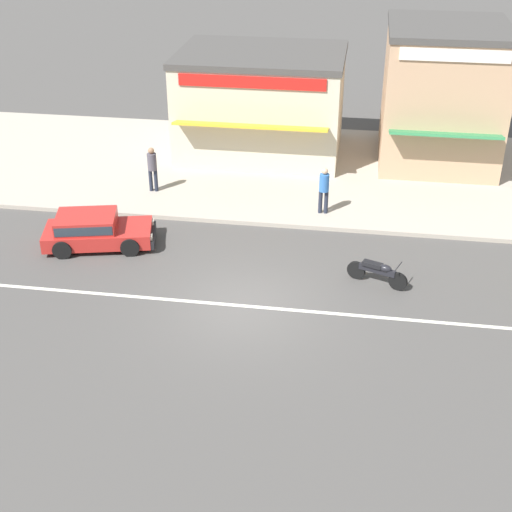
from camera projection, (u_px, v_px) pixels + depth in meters
name	position (u px, v px, depth m)	size (l,w,h in m)	color
ground_plane	(243.00, 306.00, 20.08)	(160.00, 160.00, 0.00)	#4C4947
lane_centre_stripe	(243.00, 306.00, 20.08)	(50.40, 0.14, 0.01)	silver
kerb_strip	(284.00, 169.00, 28.63)	(68.00, 10.00, 0.15)	#ADA393
hatchback_red_1	(94.00, 229.00, 22.91)	(3.78, 2.31, 1.10)	red
motorcycle_1	(378.00, 272.00, 20.91)	(1.78, 0.87, 0.80)	black
pedestrian_near_clock	(324.00, 187.00, 24.51)	(0.34, 0.34, 1.68)	#232838
pedestrian_mid_kerb	(152.00, 166.00, 26.14)	(0.34, 0.34, 1.70)	#232838
shopfront_corner_warung	(261.00, 102.00, 29.25)	(6.66, 5.90, 4.16)	beige
shopfront_far_kios	(442.00, 94.00, 28.25)	(4.62, 6.14, 5.38)	tan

